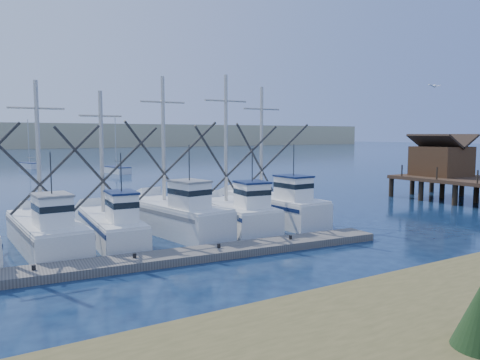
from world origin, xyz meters
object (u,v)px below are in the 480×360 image
sailboat_near (117,170)px  sailboat_far (30,165)px  floating_dock (111,265)px  timber_pier (479,172)px

sailboat_near → sailboat_far: size_ratio=1.00×
floating_dock → timber_pier: timber_pier is taller
sailboat_near → sailboat_far: same height
timber_pier → sailboat_far: bearing=113.1°
floating_dock → sailboat_near: size_ratio=3.38×
timber_pier → sailboat_near: bearing=110.6°
floating_dock → sailboat_far: bearing=90.1°
timber_pier → sailboat_far: (-26.34, 61.72, -2.06)m
floating_dock → timber_pier: (31.51, 3.18, 2.39)m
floating_dock → sailboat_far: sailboat_far is taller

